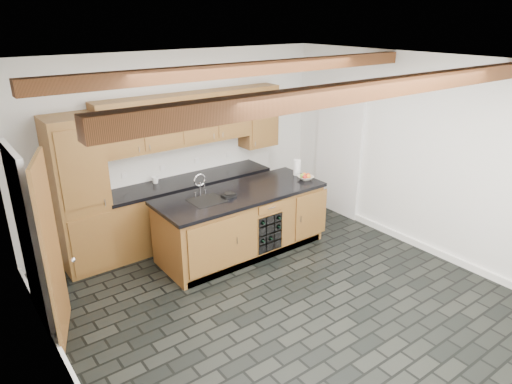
% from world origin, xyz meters
% --- Properties ---
extents(ground, '(5.00, 5.00, 0.00)m').
position_xyz_m(ground, '(0.00, 0.00, 0.00)').
color(ground, black).
rests_on(ground, ground).
extents(room_shell, '(5.01, 5.00, 5.00)m').
position_xyz_m(room_shell, '(-0.09, 0.53, 1.53)').
color(room_shell, white).
rests_on(room_shell, ground).
extents(back_cabinetry, '(3.65, 0.62, 2.20)m').
position_xyz_m(back_cabinetry, '(-0.38, 2.24, 0.98)').
color(back_cabinetry, olive).
rests_on(back_cabinetry, ground).
extents(island, '(2.48, 0.96, 0.93)m').
position_xyz_m(island, '(0.31, 1.28, 0.47)').
color(island, olive).
rests_on(island, ground).
extents(faucet, '(0.45, 0.40, 0.34)m').
position_xyz_m(faucet, '(-0.25, 1.33, 0.96)').
color(faucet, black).
rests_on(faucet, island).
extents(kitchen_scale, '(0.20, 0.13, 0.06)m').
position_xyz_m(kitchen_scale, '(0.05, 1.23, 0.96)').
color(kitchen_scale, black).
rests_on(kitchen_scale, island).
extents(fruit_bowl, '(0.26, 0.26, 0.06)m').
position_xyz_m(fruit_bowl, '(1.38, 1.13, 0.96)').
color(fruit_bowl, beige).
rests_on(fruit_bowl, island).
extents(fruit_cluster, '(0.16, 0.17, 0.07)m').
position_xyz_m(fruit_cluster, '(1.38, 1.13, 0.99)').
color(fruit_cluster, red).
rests_on(fruit_cluster, fruit_bowl).
extents(paper_towel, '(0.11, 0.11, 0.24)m').
position_xyz_m(paper_towel, '(1.42, 1.37, 1.05)').
color(paper_towel, white).
rests_on(paper_towel, island).
extents(mug, '(0.13, 0.13, 0.10)m').
position_xyz_m(mug, '(-0.52, 2.34, 0.98)').
color(mug, white).
rests_on(mug, back_cabinetry).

